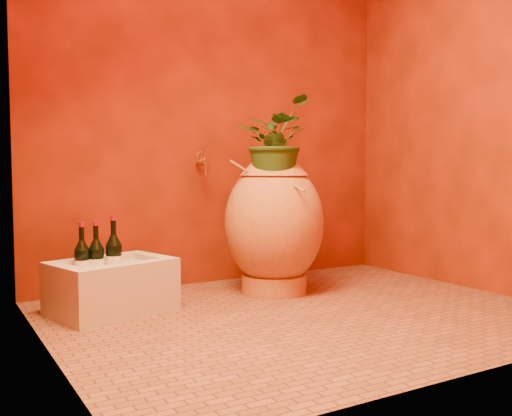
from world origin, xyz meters
TOP-DOWN VIEW (x-y plane):
  - floor at (0.00, 0.00)m, footprint 2.50×2.50m
  - wall_back at (0.00, 1.00)m, footprint 2.50×0.02m
  - wall_left at (-1.25, 0.00)m, footprint 0.02×2.00m
  - wall_right at (1.25, 0.00)m, footprint 0.02×2.00m
  - amphora at (0.13, 0.51)m, footprint 0.68×0.68m
  - stone_basin at (-0.85, 0.52)m, footprint 0.66×0.55m
  - wine_bottle_a at (-0.83, 0.55)m, footprint 0.09×0.09m
  - wine_bottle_b at (-0.92, 0.56)m, footprint 0.08×0.08m
  - wine_bottle_c at (-0.99, 0.56)m, footprint 0.08×0.08m
  - wall_tap at (-0.15, 0.92)m, footprint 0.06×0.14m
  - plant_main at (0.10, 0.48)m, footprint 0.61×0.60m
  - plant_side at (0.07, 0.46)m, footprint 0.23×0.23m

SIDE VIEW (x-z plane):
  - floor at x=0.00m, z-range 0.00..0.00m
  - stone_basin at x=-0.85m, z-range -0.01..0.27m
  - wine_bottle_c at x=-0.99m, z-range 0.10..0.43m
  - wine_bottle_b at x=-0.92m, z-range 0.10..0.43m
  - wine_bottle_a at x=-0.83m, z-range 0.10..0.45m
  - amphora at x=0.13m, z-range 0.00..0.84m
  - wall_tap at x=-0.15m, z-range 0.70..0.85m
  - plant_side at x=0.07m, z-range 0.62..0.95m
  - plant_main at x=0.10m, z-range 0.65..1.16m
  - wall_back at x=0.00m, z-range 0.00..2.50m
  - wall_left at x=-1.25m, z-range 0.00..2.50m
  - wall_right at x=1.25m, z-range 0.00..2.50m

